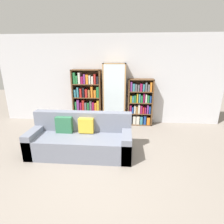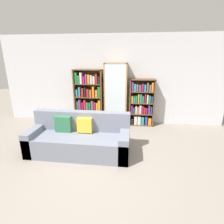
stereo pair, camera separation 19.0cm
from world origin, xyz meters
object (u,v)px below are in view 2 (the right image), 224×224
(wine_bottle, at_px, (124,136))
(bookshelf_right, at_px, (142,104))
(display_cabinet, at_px, (116,95))
(couch, at_px, (79,139))
(bookshelf_left, at_px, (89,98))

(wine_bottle, bearing_deg, bookshelf_right, 69.93)
(display_cabinet, xyz_separation_m, bookshelf_right, (0.79, 0.02, -0.26))
(couch, xyz_separation_m, bookshelf_left, (-0.25, 1.87, 0.50))
(bookshelf_left, bearing_deg, display_cabinet, -1.13)
(bookshelf_left, distance_m, bookshelf_right, 1.66)
(couch, xyz_separation_m, wine_bottle, (0.96, 0.65, -0.17))
(display_cabinet, height_order, wine_bottle, display_cabinet)
(bookshelf_left, bearing_deg, couch, -82.54)
(display_cabinet, distance_m, bookshelf_right, 0.83)
(bookshelf_left, height_order, display_cabinet, display_cabinet)
(bookshelf_right, xyz_separation_m, wine_bottle, (-0.45, -1.22, -0.54))
(couch, height_order, bookshelf_right, bookshelf_right)
(display_cabinet, xyz_separation_m, wine_bottle, (0.34, -1.21, -0.80))
(couch, relative_size, wine_bottle, 6.27)
(bookshelf_left, height_order, bookshelf_right, bookshelf_left)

